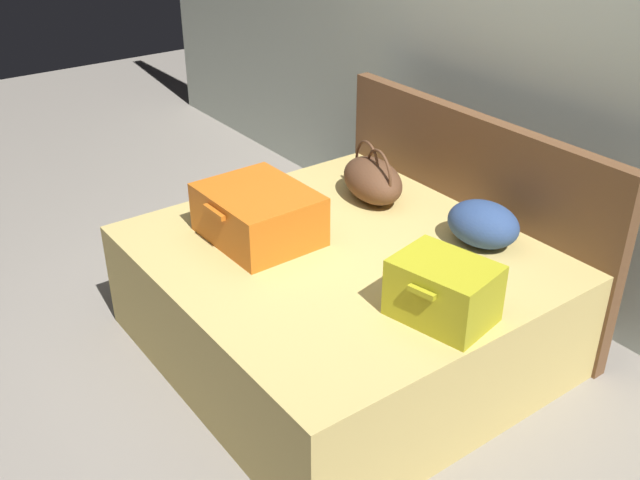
{
  "coord_description": "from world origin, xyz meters",
  "views": [
    {
      "loc": [
        2.41,
        -1.5,
        2.33
      ],
      "look_at": [
        0.0,
        0.27,
        0.68
      ],
      "focal_mm": 41.02,
      "sensor_mm": 36.0,
      "label": 1
    }
  ],
  "objects_px": {
    "hard_case_medium": "(443,290)",
    "pillow_near_headboard": "(483,224)",
    "hard_case_large": "(258,214)",
    "bed": "(340,301)",
    "duffel_bag": "(373,179)"
  },
  "relations": [
    {
      "from": "hard_case_large",
      "to": "pillow_near_headboard",
      "type": "distance_m",
      "value": 1.1
    },
    {
      "from": "hard_case_large",
      "to": "hard_case_medium",
      "type": "distance_m",
      "value": 1.06
    },
    {
      "from": "hard_case_large",
      "to": "pillow_near_headboard",
      "type": "bearing_deg",
      "value": 49.24
    },
    {
      "from": "duffel_bag",
      "to": "pillow_near_headboard",
      "type": "height_order",
      "value": "duffel_bag"
    },
    {
      "from": "duffel_bag",
      "to": "bed",
      "type": "bearing_deg",
      "value": -54.06
    },
    {
      "from": "duffel_bag",
      "to": "pillow_near_headboard",
      "type": "distance_m",
      "value": 0.71
    },
    {
      "from": "bed",
      "to": "duffel_bag",
      "type": "distance_m",
      "value": 0.73
    },
    {
      "from": "duffel_bag",
      "to": "pillow_near_headboard",
      "type": "bearing_deg",
      "value": 8.63
    },
    {
      "from": "hard_case_large",
      "to": "hard_case_medium",
      "type": "xyz_separation_m",
      "value": [
        1.04,
        0.24,
        -0.0
      ]
    },
    {
      "from": "hard_case_large",
      "to": "pillow_near_headboard",
      "type": "height_order",
      "value": "hard_case_large"
    },
    {
      "from": "hard_case_large",
      "to": "duffel_bag",
      "type": "xyz_separation_m",
      "value": [
        -0.01,
        0.74,
        -0.01
      ]
    },
    {
      "from": "bed",
      "to": "pillow_near_headboard",
      "type": "height_order",
      "value": "pillow_near_headboard"
    },
    {
      "from": "bed",
      "to": "hard_case_large",
      "type": "height_order",
      "value": "hard_case_large"
    },
    {
      "from": "hard_case_medium",
      "to": "duffel_bag",
      "type": "xyz_separation_m",
      "value": [
        -1.04,
        0.5,
        -0.01
      ]
    },
    {
      "from": "hard_case_medium",
      "to": "pillow_near_headboard",
      "type": "height_order",
      "value": "hard_case_medium"
    }
  ]
}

